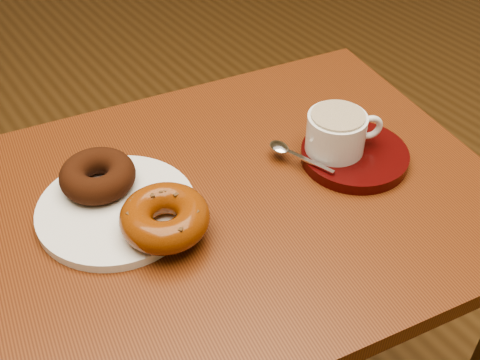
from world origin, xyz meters
TOP-DOWN VIEW (x-y plane):
  - ground at (0.00, 0.00)m, footprint 6.00×6.00m
  - cafe_table at (-0.10, -0.17)m, footprint 0.83×0.67m
  - donut_plate at (-0.24, -0.12)m, footprint 0.27×0.27m
  - donut_cinnamon at (-0.24, -0.07)m, footprint 0.13×0.13m
  - donut_caramel at (-0.21, -0.19)m, footprint 0.14×0.14m
  - saucer at (0.09, -0.21)m, footprint 0.19×0.19m
  - coffee_cup at (0.07, -0.19)m, footprint 0.11×0.09m
  - teaspoon at (0.01, -0.16)m, footprint 0.04×0.11m

SIDE VIEW (x-z plane):
  - ground at x=0.00m, z-range 0.00..0.00m
  - cafe_table at x=-0.10m, z-range 0.24..0.94m
  - donut_plate at x=-0.24m, z-range 0.70..0.71m
  - saucer at x=0.09m, z-range 0.70..0.72m
  - teaspoon at x=0.01m, z-range 0.72..0.72m
  - donut_cinnamon at x=-0.24m, z-range 0.71..0.75m
  - donut_caramel at x=-0.21m, z-range 0.71..0.75m
  - coffee_cup at x=0.07m, z-range 0.72..0.78m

